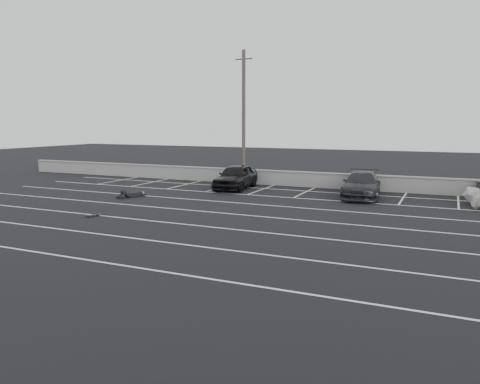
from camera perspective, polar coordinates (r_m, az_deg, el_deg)
The scene contains 8 objects.
ground at distance 20.38m, azimuth -4.04°, elevation -4.23°, with size 120.00×120.00×0.00m, color black.
seawall at distance 33.11m, azimuth 7.55°, elevation 1.61°, with size 50.00×0.45×1.06m.
stall_lines at distance 24.30m, azimuth 0.74°, elevation -2.13°, with size 36.00×20.05×0.01m.
car_left at distance 31.67m, azimuth -0.52°, elevation 1.88°, with size 1.96×4.87×1.66m, color black.
car_right at distance 29.08m, azimuth 14.60°, elevation 0.87°, with size 2.14×5.25×1.52m, color black.
utility_pole at distance 33.56m, azimuth 0.45°, elevation 9.04°, with size 1.26×0.25×9.47m.
person at distance 29.18m, azimuth -12.61°, elevation -0.05°, with size 1.63×2.65×0.49m, color black, non-canonical shape.
skateboard at distance 23.55m, azimuth -17.51°, elevation -2.70°, with size 0.42×0.76×0.09m.
Camera 1 is at (9.49, -17.47, 4.49)m, focal length 35.00 mm.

